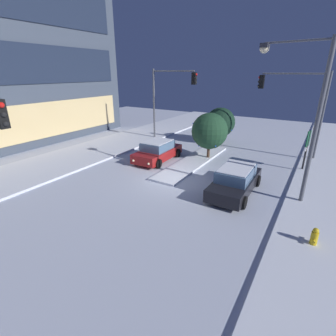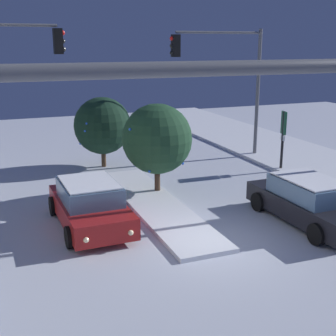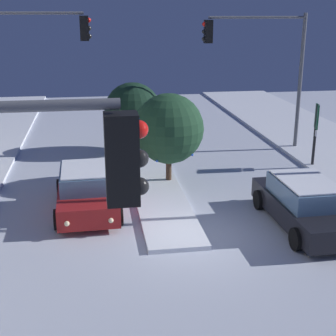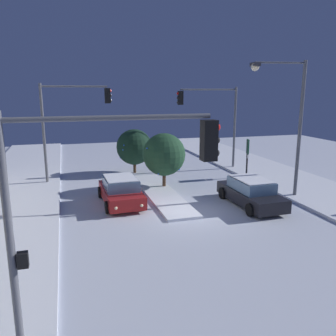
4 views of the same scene
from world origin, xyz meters
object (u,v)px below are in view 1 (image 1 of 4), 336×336
(traffic_light_corner_near_right, at_px, (296,98))
(parking_info_sign, at_px, (307,146))
(decorated_tree_left_of_median, at_px, (210,131))
(car_near, at_px, (235,181))
(traffic_light_corner_far_right, at_px, (169,92))
(decorated_tree_median, at_px, (220,122))
(street_lamp_arched, at_px, (300,101))
(fire_hydrant, at_px, (314,238))
(car_far, at_px, (158,151))

(traffic_light_corner_near_right, relative_size, parking_info_sign, 2.32)
(parking_info_sign, relative_size, decorated_tree_left_of_median, 0.78)
(car_near, distance_m, traffic_light_corner_far_right, 12.56)
(decorated_tree_median, bearing_deg, street_lamp_arched, -141.29)
(traffic_light_corner_far_right, relative_size, decorated_tree_left_of_median, 1.86)
(street_lamp_arched, bearing_deg, car_near, 24.70)
(traffic_light_corner_far_right, bearing_deg, parking_info_sign, -10.44)
(street_lamp_arched, xyz_separation_m, fire_hydrant, (-3.73, -1.62, -4.64))
(fire_hydrant, relative_size, parking_info_sign, 0.30)
(car_near, distance_m, decorated_tree_left_of_median, 6.00)
(traffic_light_corner_far_right, xyz_separation_m, parking_info_sign, (-2.20, -11.92, -2.82))
(decorated_tree_median, bearing_deg, fire_hydrant, -145.37)
(car_near, bearing_deg, street_lamp_arched, -74.47)
(car_near, bearing_deg, decorated_tree_left_of_median, 36.76)
(traffic_light_corner_far_right, height_order, fire_hydrant, traffic_light_corner_far_right)
(decorated_tree_left_of_median, bearing_deg, traffic_light_corner_far_right, 59.56)
(parking_info_sign, distance_m, decorated_tree_left_of_median, 6.54)
(fire_hydrant, height_order, decorated_tree_left_of_median, decorated_tree_left_of_median)
(fire_hydrant, bearing_deg, traffic_light_corner_far_right, 50.33)
(traffic_light_corner_near_right, bearing_deg, traffic_light_corner_far_right, 4.44)
(fire_hydrant, bearing_deg, car_far, 63.57)
(car_far, height_order, decorated_tree_left_of_median, decorated_tree_left_of_median)
(fire_hydrant, bearing_deg, parking_info_sign, 7.57)
(traffic_light_corner_near_right, relative_size, street_lamp_arched, 0.83)
(decorated_tree_median, xyz_separation_m, decorated_tree_left_of_median, (-4.77, -0.96, 0.21))
(traffic_light_corner_far_right, height_order, decorated_tree_left_of_median, traffic_light_corner_far_right)
(fire_hydrant, xyz_separation_m, decorated_tree_left_of_median, (7.62, 7.60, 1.78))
(car_far, relative_size, parking_info_sign, 1.61)
(traffic_light_corner_near_right, distance_m, street_lamp_arched, 8.00)
(fire_hydrant, relative_size, decorated_tree_left_of_median, 0.24)
(fire_hydrant, bearing_deg, decorated_tree_left_of_median, 44.90)
(car_far, height_order, traffic_light_corner_near_right, traffic_light_corner_near_right)
(car_near, distance_m, fire_hydrant, 5.05)
(fire_hydrant, xyz_separation_m, parking_info_sign, (8.64, 1.15, 1.36))
(traffic_light_corner_near_right, height_order, fire_hydrant, traffic_light_corner_near_right)
(street_lamp_arched, bearing_deg, fire_hydrant, 121.65)
(traffic_light_corner_far_right, xyz_separation_m, street_lamp_arched, (-7.11, -11.45, 0.47))
(traffic_light_corner_near_right, bearing_deg, street_lamp_arched, 96.85)
(traffic_light_corner_far_right, relative_size, decorated_tree_median, 1.99)
(traffic_light_corner_near_right, distance_m, traffic_light_corner_far_right, 10.53)
(car_near, relative_size, fire_hydrant, 5.70)
(traffic_light_corner_near_right, xyz_separation_m, street_lamp_arched, (-7.92, -0.95, 0.57))
(traffic_light_corner_far_right, relative_size, fire_hydrant, 7.88)
(traffic_light_corner_near_right, height_order, decorated_tree_left_of_median, traffic_light_corner_near_right)
(decorated_tree_median, bearing_deg, car_near, -154.25)
(car_near, xyz_separation_m, parking_info_sign, (5.62, -2.89, 1.05))
(car_far, relative_size, decorated_tree_median, 1.34)
(car_near, xyz_separation_m, decorated_tree_median, (9.38, 4.52, 1.26))
(car_far, bearing_deg, traffic_light_corner_far_right, -158.45)
(street_lamp_arched, distance_m, parking_info_sign, 5.93)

